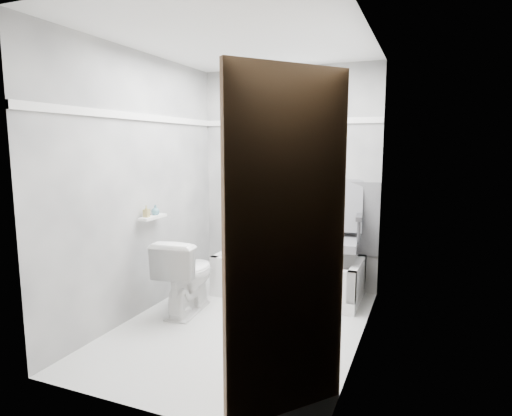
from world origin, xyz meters
The scene contains 19 objects.
floor centered at (0.00, 0.00, 0.00)m, with size 2.60×2.60×0.00m, color silver.
ceiling centered at (0.00, 0.00, 2.40)m, with size 2.60×2.60×0.00m, color silver.
wall_back centered at (0.00, 1.30, 1.20)m, with size 2.00×0.02×2.40m, color slate.
wall_front centered at (0.00, -1.30, 1.20)m, with size 2.00×0.02×2.40m, color slate.
wall_left centered at (-1.00, 0.00, 1.20)m, with size 0.02×2.60×2.40m, color slate.
wall_right centered at (1.00, 0.00, 1.20)m, with size 0.02×2.60×2.40m, color slate.
bathtub centered at (0.13, 0.93, 0.21)m, with size 1.50×0.70×0.42m, color silver, non-canonical shape.
office_chair centered at (0.56, 0.96, 0.67)m, with size 0.64×0.64×1.10m, color slate, non-canonical shape.
toilet centered at (-0.62, 0.14, 0.35)m, with size 0.40×0.72×0.71m, color white.
door centered at (0.98, -1.28, 1.00)m, with size 0.78×0.78×2.00m, color brown, non-canonical shape.
window centered at (0.25, 1.29, 2.02)m, with size 0.66×0.04×0.40m, color black, non-canonical shape.
backerboard centered at (0.25, 1.29, 0.80)m, with size 1.50×0.02×0.78m, color #4C4C4F.
trim_back centered at (0.00, 1.29, 1.82)m, with size 2.00×0.02×0.06m, color white.
trim_left centered at (-0.99, 0.00, 1.82)m, with size 0.02×2.60×0.06m, color white.
pole centered at (-0.10, 1.06, 1.05)m, with size 0.02×0.02×1.95m, color white.
shelf centered at (-0.93, 0.07, 0.90)m, with size 0.10×0.32×0.03m, color white.
soap_bottle_a centered at (-0.94, -0.01, 0.97)m, with size 0.05×0.05×0.11m, color #9B8B4D.
soap_bottle_b centered at (-0.94, 0.13, 0.96)m, with size 0.08×0.08×0.10m, color teal.
faucet centered at (-0.20, 1.27, 0.55)m, with size 0.26×0.10×0.16m, color silver, non-canonical shape.
Camera 1 is at (1.45, -3.22, 1.57)m, focal length 30.00 mm.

